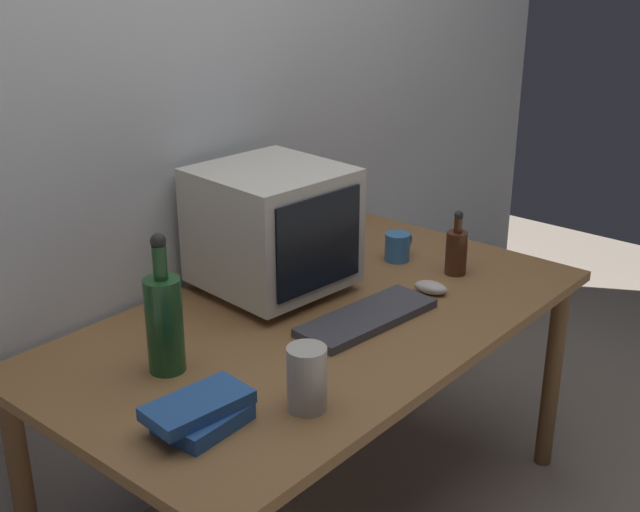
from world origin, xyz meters
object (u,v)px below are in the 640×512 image
object	(u,v)px
mug	(398,247)
bottle_short	(456,250)
bottle_tall	(164,320)
crt_monitor	(272,228)
book_stack	(201,412)
keyboard	(367,318)
metal_canister	(307,378)
computer_mouse	(431,288)

from	to	relation	value
mug	bottle_short	bearing A→B (deg)	-83.28
bottle_short	bottle_tall	bearing A→B (deg)	167.43
crt_monitor	book_stack	world-z (taller)	crt_monitor
bottle_tall	bottle_short	world-z (taller)	bottle_tall
keyboard	metal_canister	bearing A→B (deg)	-153.74
bottle_short	book_stack	distance (m)	1.08
bottle_tall	book_stack	bearing A→B (deg)	-114.82
book_stack	mug	size ratio (longest dim) A/B	1.99
keyboard	computer_mouse	distance (m)	0.27
crt_monitor	keyboard	xyz separation A→B (m)	(0.01, -0.34, -0.18)
bottle_short	crt_monitor	bearing A→B (deg)	142.89
metal_canister	crt_monitor	bearing A→B (deg)	49.75
crt_monitor	bottle_tall	size ratio (longest dim) A/B	1.18
keyboard	book_stack	bearing A→B (deg)	-170.85
bottle_tall	mug	size ratio (longest dim) A/B	2.94
book_stack	metal_canister	distance (m)	0.24
computer_mouse	mug	size ratio (longest dim) A/B	0.83
bottle_short	book_stack	size ratio (longest dim) A/B	0.85
keyboard	computer_mouse	xyz separation A→B (m)	(0.27, -0.03, 0.01)
bottle_tall	computer_mouse	bearing A→B (deg)	-16.89
crt_monitor	bottle_tall	distance (m)	0.53
keyboard	crt_monitor	bearing A→B (deg)	97.42
keyboard	metal_canister	distance (m)	0.46
keyboard	bottle_tall	xyz separation A→B (m)	(-0.52, 0.21, 0.12)
keyboard	book_stack	size ratio (longest dim) A/B	1.76
crt_monitor	mug	xyz separation A→B (m)	(0.43, -0.14, -0.15)
keyboard	computer_mouse	size ratio (longest dim) A/B	4.20
crt_monitor	computer_mouse	distance (m)	0.49
bottle_short	metal_canister	world-z (taller)	bottle_short
computer_mouse	bottle_short	xyz separation A→B (m)	(0.18, 0.02, 0.06)
keyboard	bottle_tall	distance (m)	0.57
book_stack	bottle_short	bearing A→B (deg)	1.64
bottle_short	metal_canister	xyz separation A→B (m)	(-0.88, -0.15, -0.00)
keyboard	mug	distance (m)	0.47
bottle_tall	book_stack	xyz separation A→B (m)	(-0.11, -0.25, -0.10)
keyboard	metal_canister	xyz separation A→B (m)	(-0.43, -0.16, 0.06)
crt_monitor	book_stack	xyz separation A→B (m)	(-0.63, -0.37, -0.16)
crt_monitor	bottle_tall	bearing A→B (deg)	-165.89
metal_canister	book_stack	bearing A→B (deg)	148.55
mug	book_stack	bearing A→B (deg)	-167.59
bottle_short	book_stack	world-z (taller)	bottle_short
bottle_tall	book_stack	size ratio (longest dim) A/B	1.47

